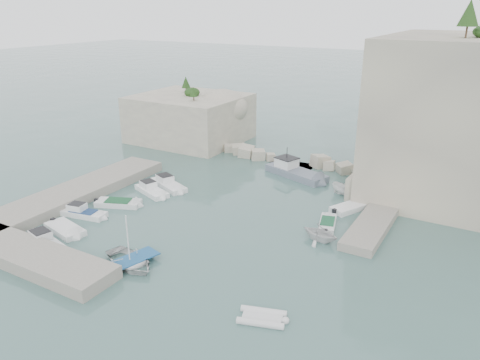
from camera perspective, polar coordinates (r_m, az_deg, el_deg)
The scene contains 22 objects.
ground at distance 44.79m, azimuth -3.86°, elevation -5.92°, with size 400.00×400.00×0.00m, color #476B66.
cliff_terrace at distance 55.29m, azimuth 18.19°, elevation -0.30°, with size 8.00×10.00×2.50m, color beige.
outcrop_west at distance 73.95m, azimuth -6.12°, elevation 7.53°, with size 16.00×14.00×7.00m, color beige.
quay_west at distance 54.57m, azimuth -19.51°, elevation -1.52°, with size 5.00×24.00×1.10m, color #9E9689.
quay_south at distance 43.18m, azimuth -24.78°, elevation -8.17°, with size 18.00×4.00×1.10m, color #9E9689.
ledge_east at distance 48.22m, azimuth 16.54°, elevation -4.26°, with size 3.00×16.00×0.80m, color #9E9689.
breakwater at distance 63.00m, azimuth 6.51°, elevation 2.59°, with size 28.00×3.00×1.40m, color beige.
motorboat_a at distance 55.24m, azimuth -8.68°, elevation -0.88°, with size 6.20×1.84×1.40m, color white, non-canonical shape.
motorboat_b at distance 53.75m, azimuth -10.69°, elevation -1.62°, with size 5.39×1.76×1.40m, color white, non-canonical shape.
motorboat_c at distance 51.32m, azimuth -14.58°, elevation -3.03°, with size 5.16×1.88×0.70m, color silver, non-canonical shape.
motorboat_d at distance 49.76m, azimuth -18.49°, elevation -4.21°, with size 5.28×1.57×1.40m, color white, non-canonical shape.
motorboat_e at distance 47.02m, azimuth -20.51°, elevation -5.94°, with size 4.91×2.01×0.70m, color white, non-canonical shape.
motorboat_f at distance 44.86m, azimuth -22.56°, elevation -7.53°, with size 6.01×1.79×1.40m, color silver, non-canonical shape.
rowboat at distance 39.77m, azimuth -13.23°, elevation -10.11°, with size 3.79×5.31×1.10m, color silver.
inflatable_dinghy at distance 32.96m, azimuth 2.69°, elevation -16.62°, with size 3.50×1.70×0.44m, color silver, non-canonical shape.
tender_east_a at distance 43.15m, azimuth 9.69°, elevation -7.28°, with size 2.96×3.43×1.80m, color silver.
tender_east_b at distance 45.89m, azimuth 10.59°, elevation -5.57°, with size 4.34×1.48×0.70m, color silver, non-canonical shape.
tender_east_c at distance 50.25m, azimuth 13.56°, elevation -3.44°, with size 5.66×1.83×0.70m, color white, non-canonical shape.
tender_east_d at distance 53.52m, azimuth 13.19°, elevation -1.91°, with size 1.55×4.11×1.59m, color white.
work_boat at distance 58.50m, azimuth 6.84°, elevation 0.44°, with size 9.13×2.70×2.20m, color slate, non-canonical shape.
rowboat_mast at distance 38.51m, azimuth -13.54°, elevation -6.71°, with size 0.10×0.10×4.20m, color white.
vegetation at distance 57.81m, azimuth 26.40°, elevation 16.52°, with size 53.48×13.88×13.40m.
Camera 1 is at (22.64, -33.18, 19.83)m, focal length 35.00 mm.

